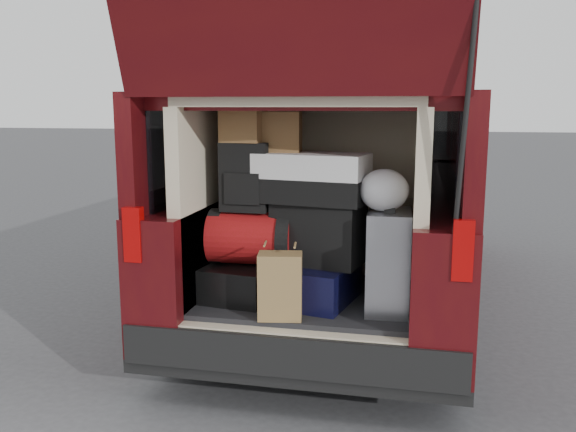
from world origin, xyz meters
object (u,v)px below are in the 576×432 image
(red_duffel, at_px, (251,237))
(twotone_duffel, at_px, (312,178))
(black_hardshell, at_px, (244,280))
(silver_roller, at_px, (388,261))
(black_soft_case, at_px, (319,233))
(kraft_bag, at_px, (280,286))
(backpack, at_px, (246,177))
(navy_hardshell, at_px, (314,282))

(red_duffel, distance_m, twotone_duffel, 0.52)
(black_hardshell, xyz_separation_m, red_duffel, (0.05, 0.01, 0.27))
(silver_roller, height_order, black_soft_case, black_soft_case)
(red_duffel, height_order, black_soft_case, black_soft_case)
(kraft_bag, height_order, red_duffel, red_duffel)
(black_hardshell, xyz_separation_m, backpack, (0.02, 0.00, 0.64))
(navy_hardshell, bearing_deg, red_duffel, -169.71)
(navy_hardshell, height_order, red_duffel, red_duffel)
(silver_roller, distance_m, kraft_bag, 0.64)
(silver_roller, bearing_deg, backpack, 172.76)
(navy_hardshell, height_order, backpack, backpack)
(silver_roller, xyz_separation_m, backpack, (-0.86, 0.07, 0.45))
(black_soft_case, relative_size, backpack, 1.25)
(kraft_bag, bearing_deg, navy_hardshell, 59.11)
(silver_roller, bearing_deg, navy_hardshell, 168.55)
(kraft_bag, distance_m, red_duffel, 0.47)
(black_soft_case, distance_m, backpack, 0.55)
(silver_roller, relative_size, twotone_duffel, 0.90)
(navy_hardshell, bearing_deg, kraft_bag, -99.98)
(black_hardshell, relative_size, black_soft_case, 1.02)
(kraft_bag, distance_m, backpack, 0.71)
(black_hardshell, distance_m, twotone_duffel, 0.76)
(black_soft_case, height_order, twotone_duffel, twotone_duffel)
(silver_roller, xyz_separation_m, kraft_bag, (-0.57, -0.27, -0.10))
(black_hardshell, xyz_separation_m, silver_roller, (0.88, -0.07, 0.18))
(silver_roller, relative_size, black_soft_case, 1.13)
(black_soft_case, bearing_deg, kraft_bag, -100.36)
(black_hardshell, bearing_deg, navy_hardshell, 7.50)
(black_hardshell, xyz_separation_m, twotone_duffel, (0.42, 0.02, 0.64))
(twotone_duffel, bearing_deg, black_soft_case, 20.88)
(red_duffel, xyz_separation_m, backpack, (-0.03, -0.01, 0.37))
(navy_hardshell, bearing_deg, silver_roller, 2.57)
(red_duffel, bearing_deg, backpack, -170.14)
(red_duffel, bearing_deg, twotone_duffel, -0.34)
(navy_hardshell, distance_m, red_duffel, 0.47)
(backpack, bearing_deg, black_hardshell, -176.03)
(navy_hardshell, bearing_deg, backpack, -168.78)
(navy_hardshell, relative_size, red_duffel, 1.05)
(twotone_duffel, bearing_deg, backpack, -167.65)
(black_hardshell, height_order, kraft_bag, kraft_bag)
(black_hardshell, distance_m, backpack, 0.64)
(navy_hardshell, relative_size, silver_roller, 0.91)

